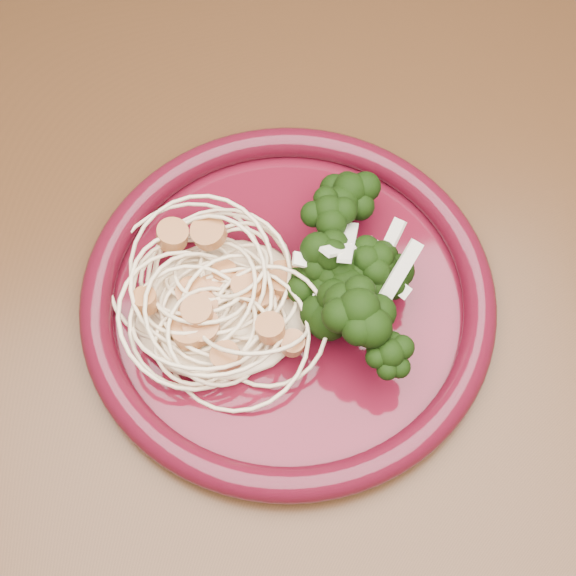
% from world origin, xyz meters
% --- Properties ---
extents(dining_table, '(1.20, 0.80, 0.75)m').
position_xyz_m(dining_table, '(0.00, 0.00, 0.65)').
color(dining_table, '#472814').
rests_on(dining_table, ground).
extents(dinner_plate, '(0.26, 0.26, 0.02)m').
position_xyz_m(dinner_plate, '(0.09, 0.03, 0.76)').
color(dinner_plate, '#4B0A17').
rests_on(dinner_plate, dining_table).
extents(spaghetti_pile, '(0.11, 0.10, 0.02)m').
position_xyz_m(spaghetti_pile, '(0.05, 0.03, 0.77)').
color(spaghetti_pile, beige).
rests_on(spaghetti_pile, dinner_plate).
extents(scallop_cluster, '(0.10, 0.10, 0.03)m').
position_xyz_m(scallop_cluster, '(0.05, 0.03, 0.80)').
color(scallop_cluster, '#B47240').
rests_on(scallop_cluster, spaghetti_pile).
extents(broccoli_pile, '(0.08, 0.13, 0.05)m').
position_xyz_m(broccoli_pile, '(0.14, 0.03, 0.78)').
color(broccoli_pile, black).
rests_on(broccoli_pile, dinner_plate).
extents(onion_garnish, '(0.06, 0.08, 0.04)m').
position_xyz_m(onion_garnish, '(0.14, 0.03, 0.81)').
color(onion_garnish, '#EFE6CD').
rests_on(onion_garnish, broccoli_pile).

